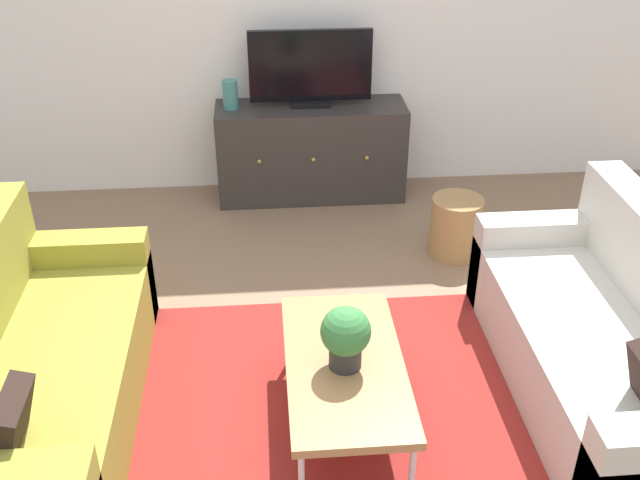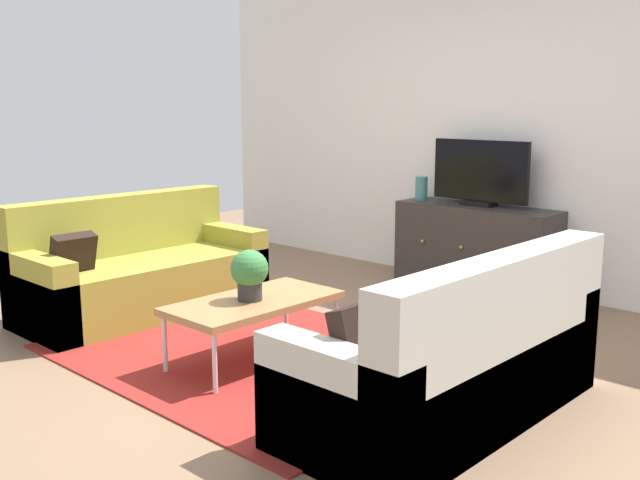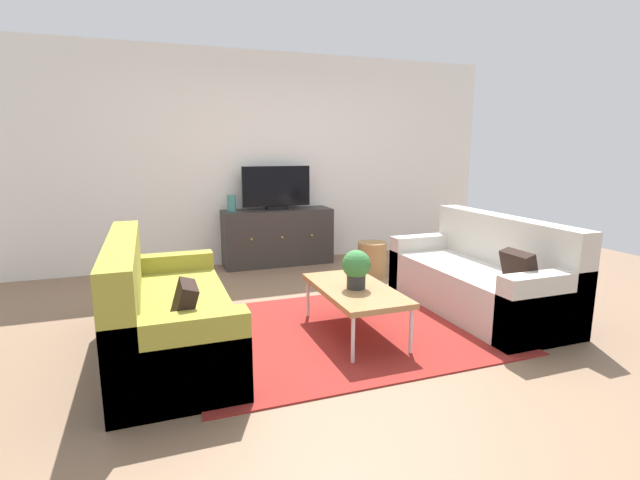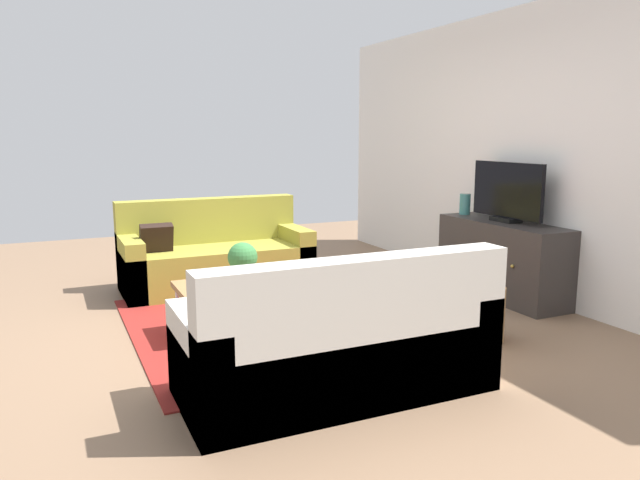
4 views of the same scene
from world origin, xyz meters
name	(u,v)px [view 4 (image 4 of 4)]	position (x,y,z in m)	size (l,w,h in m)	color
ground_plane	(273,325)	(0.00, 0.00, 0.00)	(10.00, 10.00, 0.00)	#84664C
wall_back	(524,153)	(0.00, 2.55, 1.35)	(6.40, 0.12, 2.70)	white
area_rug	(256,327)	(0.00, -0.15, 0.01)	(2.50, 1.90, 0.01)	maroon
couch_left_side	(214,258)	(-1.44, -0.10, 0.29)	(0.81, 1.83, 0.88)	olive
couch_right_side	(341,350)	(1.44, -0.10, 0.29)	(0.81, 1.83, 0.88)	beige
coffee_table	(247,285)	(0.06, -0.23, 0.37)	(0.55, 1.07, 0.40)	#A37547
potted_plant	(243,260)	(0.06, -0.26, 0.57)	(0.23, 0.23, 0.31)	#2D2D2D
tv_console	(502,260)	(0.09, 2.27, 0.36)	(1.40, 0.47, 0.72)	#332D2B
flat_screen_tv	(507,192)	(0.09, 2.29, 1.00)	(0.88, 0.16, 0.55)	black
glass_vase	(465,204)	(-0.50, 2.27, 0.83)	(0.11, 0.11, 0.21)	teal
wicker_basket	(481,313)	(0.98, 1.30, 0.21)	(0.34, 0.34, 0.41)	#9E7547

